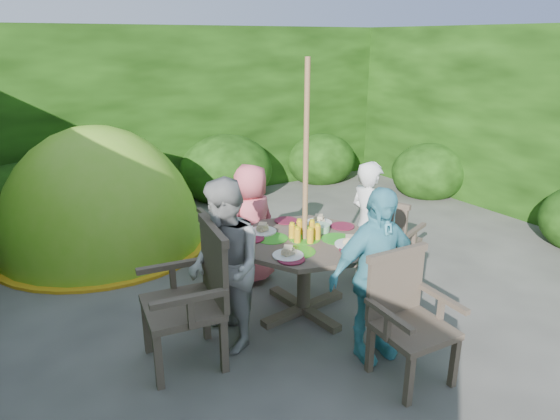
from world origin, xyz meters
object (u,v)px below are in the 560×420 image
child_back (251,224)px  garden_chair_right (389,237)px  dome_tent (104,245)px  parasol_pole (305,195)px  child_left (225,266)px  garden_chair_left (194,295)px  garden_chair_back (234,226)px  patio_table (305,250)px  child_right (368,226)px  garden_chair_front (407,315)px  child_front (375,275)px

child_back → garden_chair_right: bearing=136.1°
garden_chair_right → dome_tent: size_ratio=0.29×
garden_chair_right → child_back: bearing=39.6°
parasol_pole → child_left: 0.90m
garden_chair_left → child_back: size_ratio=0.85×
garden_chair_back → child_back: (0.05, -0.29, 0.10)m
patio_table → child_left: size_ratio=0.98×
garden_chair_left → dome_tent: (-0.08, 2.66, -0.55)m
child_left → child_right: bearing=103.3°
patio_table → dome_tent: (-1.16, 2.51, -0.60)m
child_right → child_left: bearing=98.5°
parasol_pole → child_left: size_ratio=1.61×
child_right → garden_chair_front: bearing=152.9°
child_back → dome_tent: (-1.07, 1.72, -0.60)m
child_right → child_front: child_front is taller
child_front → child_right: bearing=55.7°
garden_chair_front → child_right: (0.66, 1.18, 0.16)m
garden_chair_right → garden_chair_left: 2.20m
parasol_pole → child_right: parasol_pole is taller
garden_chair_back → parasol_pole: bearing=99.9°
patio_table → garden_chair_front: 1.11m
child_left → dome_tent: 2.71m
garden_chair_right → garden_chair_front: 1.54m
garden_chair_right → garden_chair_back: 1.58m
parasol_pole → child_back: bearing=96.2°
child_back → garden_chair_back: bearing=-94.9°
garden_chair_left → child_back: (1.00, 0.94, 0.06)m
garden_chair_left → garden_chair_right: bearing=104.3°
child_left → garden_chair_right: bearing=102.8°
garden_chair_back → child_left: bearing=63.6°
garden_chair_left → garden_chair_back: 1.56m
garden_chair_back → garden_chair_front: garden_chair_back is taller
garden_chair_back → child_right: 1.37m
garden_chair_back → child_left: 1.36m
garden_chair_right → child_right: bearing=72.7°
child_right → child_back: size_ratio=1.05×
patio_table → child_right: child_right is taller
patio_table → garden_chair_left: (-1.09, -0.14, -0.05)m
garden_chair_front → garden_chair_right: bearing=54.4°
child_left → dome_tent: dome_tent is taller
garden_chair_left → parasol_pole: bearing=105.4°
garden_chair_right → child_right: size_ratio=0.66×
patio_table → garden_chair_left: bearing=-172.6°
parasol_pole → child_left: (-0.80, -0.09, -0.42)m
parasol_pole → child_back: size_ratio=1.83×
garden_chair_front → garden_chair_back: bearing=100.4°
child_front → garden_chair_front: bearing=-76.8°
parasol_pole → garden_chair_left: size_ratio=2.15×
garden_chair_right → child_left: 1.92m
garden_chair_front → garden_chair_left: bearing=145.3°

